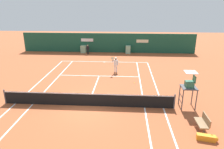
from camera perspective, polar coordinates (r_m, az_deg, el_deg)
The scene contains 11 objects.
ground_plane at distance 15.57m, azimuth -6.26°, elevation -7.50°, with size 80.00×80.00×0.01m.
tennis_net at distance 14.84m, azimuth -6.70°, elevation -6.73°, with size 12.10×0.10×1.07m.
sponsor_back_wall at distance 30.72m, azimuth -1.18°, elevation 8.52°, with size 25.00×1.02×2.78m.
umpire_chair at distance 15.04m, azimuth 20.35°, elevation -2.75°, with size 1.00×1.00×2.60m.
player_bench at distance 13.23m, azimuth 23.59°, elevation -11.75°, with size 0.54×1.20×0.88m.
equipment_bag at distance 12.59m, azimuth 24.69°, elevation -15.45°, with size 1.09×0.49×0.32m.
player_on_baseline at distance 21.73m, azimuth 0.99°, elevation 3.02°, with size 0.71×0.65×1.79m.
ball_kid_right_post at distance 29.87m, azimuth -6.64°, elevation 6.99°, with size 0.45×0.21×1.34m.
tennis_ball_mid_court at distance 24.20m, azimuth -13.40°, elevation 1.94°, with size 0.07×0.07×0.07m, color #CCE033.
tennis_ball_by_sideline at distance 19.10m, azimuth 6.14°, elevation -2.25°, with size 0.07×0.07×0.07m, color #CCE033.
tennis_ball_near_service_line at distance 21.04m, azimuth -8.58°, elevation -0.33°, with size 0.07×0.07×0.07m, color #CCE033.
Camera 1 is at (2.59, -13.13, 6.92)m, focal length 33.50 mm.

